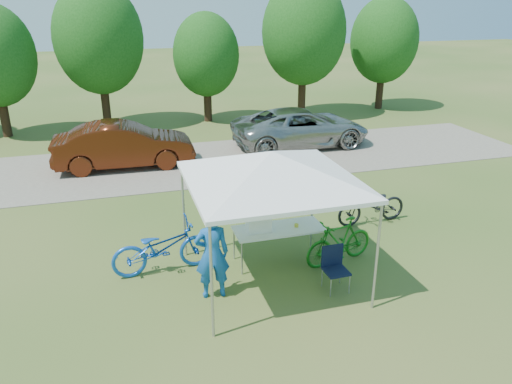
{
  "coord_description": "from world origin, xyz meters",
  "views": [
    {
      "loc": [
        -2.77,
        -8.43,
        5.4
      ],
      "look_at": [
        0.28,
        2.0,
        1.13
      ],
      "focal_mm": 35.0,
      "sensor_mm": 36.0,
      "label": 1
    }
  ],
  "objects_px": {
    "cyclist": "(212,254)",
    "minivan": "(301,127)",
    "sedan": "(124,145)",
    "cooler": "(259,223)",
    "bike_blue": "(163,247)",
    "folding_chair": "(334,264)",
    "folding_table": "(279,230)",
    "bike_green": "(339,241)",
    "bike_dark": "(372,205)"
  },
  "relations": [
    {
      "from": "bike_dark",
      "to": "sedan",
      "type": "distance_m",
      "value": 8.6
    },
    {
      "from": "bike_green",
      "to": "minivan",
      "type": "bearing_deg",
      "value": 151.09
    },
    {
      "from": "cooler",
      "to": "bike_dark",
      "type": "xyz_separation_m",
      "value": [
        3.34,
        1.18,
        -0.48
      ]
    },
    {
      "from": "folding_table",
      "to": "bike_dark",
      "type": "height_order",
      "value": "bike_dark"
    },
    {
      "from": "bike_green",
      "to": "bike_dark",
      "type": "xyz_separation_m",
      "value": [
        1.66,
        1.61,
        -0.02
      ]
    },
    {
      "from": "cyclist",
      "to": "minivan",
      "type": "xyz_separation_m",
      "value": [
        5.34,
        9.19,
        -0.16
      ]
    },
    {
      "from": "sedan",
      "to": "minivan",
      "type": "bearing_deg",
      "value": -82.48
    },
    {
      "from": "cyclist",
      "to": "sedan",
      "type": "relative_size",
      "value": 0.39
    },
    {
      "from": "cooler",
      "to": "bike_green",
      "type": "height_order",
      "value": "cooler"
    },
    {
      "from": "folding_chair",
      "to": "cooler",
      "type": "height_order",
      "value": "cooler"
    },
    {
      "from": "folding_table",
      "to": "sedan",
      "type": "relative_size",
      "value": 0.42
    },
    {
      "from": "folding_chair",
      "to": "sedan",
      "type": "xyz_separation_m",
      "value": [
        -3.59,
        8.87,
        0.26
      ]
    },
    {
      "from": "bike_blue",
      "to": "bike_dark",
      "type": "xyz_separation_m",
      "value": [
        5.33,
        0.92,
        -0.06
      ]
    },
    {
      "from": "sedan",
      "to": "cooler",
      "type": "bearing_deg",
      "value": -160.66
    },
    {
      "from": "cooler",
      "to": "bike_dark",
      "type": "bearing_deg",
      "value": 19.43
    },
    {
      "from": "cooler",
      "to": "cyclist",
      "type": "xyz_separation_m",
      "value": [
        -1.19,
        -0.94,
        -0.07
      ]
    },
    {
      "from": "minivan",
      "to": "folding_chair",
      "type": "bearing_deg",
      "value": 160.28
    },
    {
      "from": "folding_table",
      "to": "cyclist",
      "type": "xyz_separation_m",
      "value": [
        -1.64,
        -0.94,
        0.16
      ]
    },
    {
      "from": "bike_dark",
      "to": "minivan",
      "type": "height_order",
      "value": "minivan"
    },
    {
      "from": "cyclist",
      "to": "bike_blue",
      "type": "height_order",
      "value": "cyclist"
    },
    {
      "from": "cooler",
      "to": "bike_green",
      "type": "relative_size",
      "value": 0.3
    },
    {
      "from": "folding_table",
      "to": "cyclist",
      "type": "relative_size",
      "value": 1.06
    },
    {
      "from": "cooler",
      "to": "cyclist",
      "type": "relative_size",
      "value": 0.28
    },
    {
      "from": "cyclist",
      "to": "minivan",
      "type": "bearing_deg",
      "value": -117.94
    },
    {
      "from": "cyclist",
      "to": "bike_blue",
      "type": "xyz_separation_m",
      "value": [
        -0.81,
        1.2,
        -0.35
      ]
    },
    {
      "from": "bike_green",
      "to": "folding_table",
      "type": "bearing_deg",
      "value": -122.48
    },
    {
      "from": "folding_chair",
      "to": "bike_green",
      "type": "height_order",
      "value": "bike_green"
    },
    {
      "from": "bike_blue",
      "to": "minivan",
      "type": "height_order",
      "value": "minivan"
    },
    {
      "from": "bike_dark",
      "to": "cooler",
      "type": "bearing_deg",
      "value": -74.0
    },
    {
      "from": "bike_green",
      "to": "sedan",
      "type": "relative_size",
      "value": 0.37
    },
    {
      "from": "folding_chair",
      "to": "cooler",
      "type": "relative_size",
      "value": 1.72
    },
    {
      "from": "cooler",
      "to": "bike_blue",
      "type": "height_order",
      "value": "cooler"
    },
    {
      "from": "folding_table",
      "to": "cooler",
      "type": "relative_size",
      "value": 3.75
    },
    {
      "from": "folding_chair",
      "to": "cyclist",
      "type": "height_order",
      "value": "cyclist"
    },
    {
      "from": "bike_green",
      "to": "bike_blue",
      "type": "bearing_deg",
      "value": -113.7
    },
    {
      "from": "bike_blue",
      "to": "bike_green",
      "type": "distance_m",
      "value": 3.74
    },
    {
      "from": "cyclist",
      "to": "bike_green",
      "type": "bearing_deg",
      "value": -167.81
    },
    {
      "from": "folding_chair",
      "to": "folding_table",
      "type": "bearing_deg",
      "value": 116.74
    },
    {
      "from": "bike_green",
      "to": "minivan",
      "type": "height_order",
      "value": "minivan"
    },
    {
      "from": "cooler",
      "to": "sedan",
      "type": "distance_m",
      "value": 7.93
    },
    {
      "from": "bike_green",
      "to": "sedan",
      "type": "bearing_deg",
      "value": -165.71
    },
    {
      "from": "bike_blue",
      "to": "minivan",
      "type": "distance_m",
      "value": 10.08
    },
    {
      "from": "folding_chair",
      "to": "bike_green",
      "type": "xyz_separation_m",
      "value": [
        0.53,
        0.89,
        -0.01
      ]
    },
    {
      "from": "cyclist",
      "to": "sedan",
      "type": "height_order",
      "value": "cyclist"
    },
    {
      "from": "bike_blue",
      "to": "minivan",
      "type": "xyz_separation_m",
      "value": [
        6.14,
        7.99,
        0.19
      ]
    },
    {
      "from": "folding_table",
      "to": "bike_green",
      "type": "relative_size",
      "value": 1.13
    },
    {
      "from": "folding_table",
      "to": "bike_green",
      "type": "bearing_deg",
      "value": -19.45
    },
    {
      "from": "minivan",
      "to": "bike_green",
      "type": "bearing_deg",
      "value": 161.78
    },
    {
      "from": "folding_table",
      "to": "cooler",
      "type": "distance_m",
      "value": 0.5
    },
    {
      "from": "bike_blue",
      "to": "bike_dark",
      "type": "distance_m",
      "value": 5.41
    }
  ]
}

